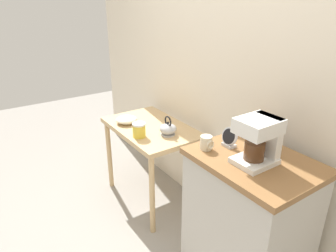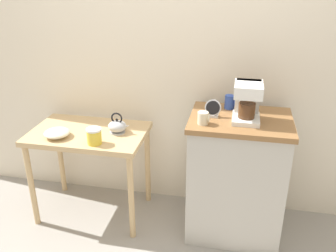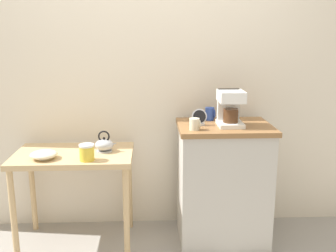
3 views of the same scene
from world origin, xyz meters
TOP-DOWN VIEW (x-y plane):
  - ground_plane at (0.00, 0.00)m, footprint 8.00×8.00m
  - back_wall at (0.10, 0.40)m, footprint 4.40×0.10m
  - wooden_table at (-0.55, 0.01)m, footprint 0.87×0.56m
  - kitchen_counter at (0.57, 0.01)m, footprint 0.69×0.54m
  - bowl_stoneware at (-0.74, -0.13)m, footprint 0.19×0.19m
  - teakettle at (-0.33, 0.04)m, footprint 0.17×0.14m
  - canister_enamel at (-0.43, -0.17)m, footprint 0.11×0.11m
  - coffee_maker at (0.60, -0.01)m, footprint 0.18×0.22m
  - mug_blue at (0.49, 0.18)m, footprint 0.08×0.07m
  - mug_small_cream at (0.33, -0.14)m, footprint 0.08×0.07m
  - table_clock at (0.38, -0.00)m, footprint 0.11×0.06m

SIDE VIEW (x-z plane):
  - ground_plane at x=0.00m, z-range 0.00..0.00m
  - kitchen_counter at x=0.57m, z-range 0.00..0.94m
  - wooden_table at x=-0.55m, z-range 0.27..1.00m
  - bowl_stoneware at x=-0.74m, z-range 0.74..0.80m
  - teakettle at x=-0.33m, z-range 0.70..0.87m
  - canister_enamel at x=-0.43m, z-range 0.73..0.85m
  - mug_small_cream at x=0.33m, z-range 0.94..1.02m
  - mug_blue at x=0.49m, z-range 0.94..1.03m
  - table_clock at x=0.38m, z-range 0.93..1.05m
  - coffee_maker at x=0.60m, z-range 0.95..1.21m
  - back_wall at x=0.10m, z-range 0.00..2.80m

